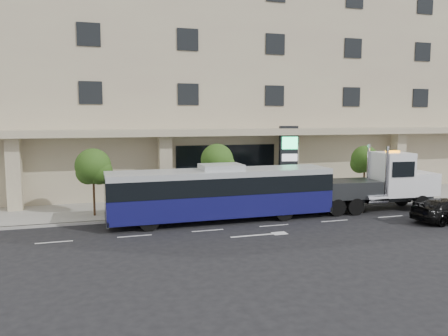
% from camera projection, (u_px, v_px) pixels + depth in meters
% --- Properties ---
extents(ground, '(120.00, 120.00, 0.00)m').
position_uv_depth(ground, '(264.00, 220.00, 26.84)').
color(ground, black).
rests_on(ground, ground).
extents(sidewalk, '(120.00, 6.00, 0.15)m').
position_uv_depth(sidewalk, '(238.00, 203.00, 31.59)').
color(sidewalk, gray).
rests_on(sidewalk, ground).
extents(curb, '(120.00, 0.30, 0.15)m').
position_uv_depth(curb, '(253.00, 212.00, 28.74)').
color(curb, gray).
rests_on(curb, ground).
extents(convention_center, '(60.00, 17.60, 20.00)m').
position_uv_depth(convention_center, '(203.00, 77.00, 40.38)').
color(convention_center, tan).
rests_on(convention_center, ground).
extents(tree_left, '(2.27, 2.20, 4.22)m').
position_uv_depth(tree_left, '(94.00, 169.00, 27.06)').
color(tree_left, '#422B19').
rests_on(tree_left, sidewalk).
extents(tree_mid, '(2.28, 2.20, 4.38)m').
position_uv_depth(tree_mid, '(217.00, 162.00, 29.33)').
color(tree_mid, '#422B19').
rests_on(tree_mid, sidewalk).
extents(tree_right, '(2.10, 2.00, 4.04)m').
position_uv_depth(tree_right, '(365.00, 161.00, 32.64)').
color(tree_right, '#422B19').
rests_on(tree_right, sidewalk).
extents(city_bus, '(13.69, 2.99, 3.46)m').
position_uv_depth(city_bus, '(221.00, 192.00, 26.47)').
color(city_bus, black).
rests_on(city_bus, ground).
extents(tow_truck, '(9.75, 2.93, 4.43)m').
position_uv_depth(tow_truck, '(380.00, 184.00, 29.49)').
color(tow_truck, '#2D3033').
rests_on(tow_truck, ground).
extents(signage_pylon, '(1.43, 0.73, 5.49)m').
position_uv_depth(signage_pylon, '(288.00, 161.00, 33.24)').
color(signage_pylon, black).
rests_on(signage_pylon, sidewalk).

